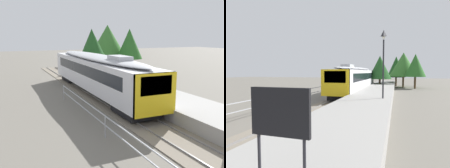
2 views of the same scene
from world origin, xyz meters
The scene contains 8 objects.
ground_plane centered at (-3.00, 22.00, 0.00)m, with size 160.00×160.00×0.00m, color #6B665B.
track_rails centered at (0.00, 22.00, 0.03)m, with size 3.20×60.00×0.14m.
commuter_train centered at (0.00, 30.76, 2.15)m, with size 2.82×19.33×3.74m.
station_platform centered at (3.25, 22.00, 0.45)m, with size 3.90×60.00×0.90m, color #999691.
tree_behind_carpark centered at (8.71, 40.88, 4.17)m, with size 3.61×3.61×6.23m.
tree_behind_station_far centered at (2.65, 39.06, 3.81)m, with size 4.09×4.09×5.89m.
tree_distant_left centered at (5.43, 47.03, 4.08)m, with size 3.86×3.86×6.33m.
tree_distant_centre centered at (6.80, 44.08, 4.46)m, with size 5.59×5.59×6.82m.
Camera 1 is at (-8.33, 8.96, 5.38)m, focal length 41.56 mm.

